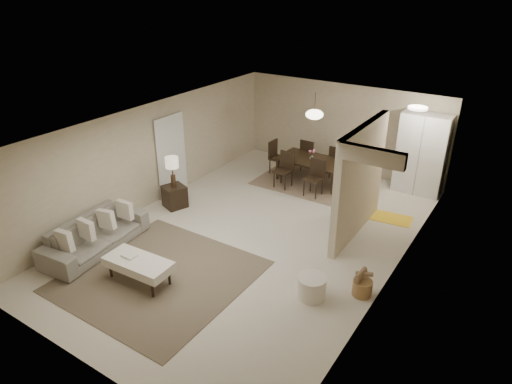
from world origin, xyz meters
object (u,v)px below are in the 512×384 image
Objects in this scene: pantry_cabinet at (422,154)px; ottoman_bench at (138,264)px; sofa at (95,235)px; round_pouf at (312,287)px; dining_table at (311,171)px; wicker_basket at (362,288)px; side_table at (175,196)px.

pantry_cabinet is 7.53m from ottoman_bench.
ottoman_bench is (-3.23, -6.77, -0.68)m from pantry_cabinet.
round_pouf is at bearing -82.80° from sofa.
sofa reaches higher than dining_table.
round_pouf is 0.91m from wicker_basket.
dining_table reaches higher than ottoman_bench.
sofa is 1.60m from ottoman_bench.
ottoman_bench is 2.45× the size of side_table.
dining_table is at bearing -159.29° from pantry_cabinet.
ottoman_bench is at bearing -152.65° from wicker_basket.
sofa reaches higher than side_table.
ottoman_bench is at bearing -93.87° from dining_table.
side_table is 1.55× the size of wicker_basket.
pantry_cabinet is at bearing 40.99° from side_table.
wicker_basket is at bearing -8.49° from side_table.
side_table is at bearing -7.06° from sofa.
pantry_cabinet is 4.99m from wicker_basket.
sofa reaches higher than round_pouf.
wicker_basket is (5.20, 1.58, -0.19)m from sofa.
sofa is 4.43× the size of round_pouf.
dining_table is (2.15, 3.14, 0.06)m from side_table.
side_table is (-4.75, -4.13, -0.78)m from pantry_cabinet.
sofa is (-4.80, -6.47, -0.71)m from pantry_cabinet.
ottoman_bench is (1.57, -0.30, 0.04)m from sofa.
sofa is 1.75× the size of ottoman_bench.
side_table reaches higher than ottoman_bench.
sofa is at bearing -91.22° from side_table.
sofa is 6.63× the size of wicker_basket.
round_pouf is at bearing -16.54° from side_table.
round_pouf is 5.00m from dining_table.
round_pouf is (4.42, -1.31, -0.07)m from side_table.
round_pouf is (-0.33, -5.44, -0.85)m from pantry_cabinet.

